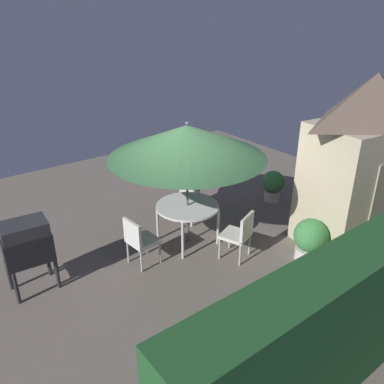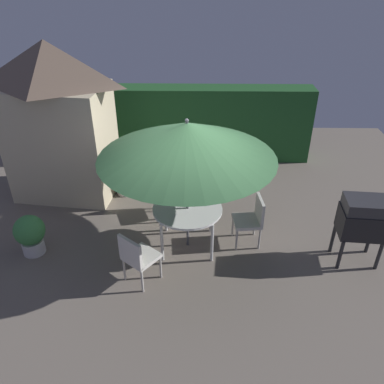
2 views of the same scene
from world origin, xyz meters
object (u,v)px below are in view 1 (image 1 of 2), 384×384
(patio_table, at_px, (187,208))
(bbq_grill, at_px, (27,243))
(potted_plant_by_shed, at_px, (273,185))
(chair_toward_hedge, at_px, (240,233))
(garden_shed, at_px, (362,161))
(chair_near_shed, at_px, (189,191))
(potted_plant_by_grill, at_px, (310,239))
(chair_far_side, at_px, (139,239))
(patio_umbrella, at_px, (187,141))

(patio_table, relative_size, bbq_grill, 0.98)
(bbq_grill, relative_size, potted_plant_by_shed, 1.65)
(patio_table, relative_size, chair_toward_hedge, 1.30)
(garden_shed, xyz_separation_m, chair_near_shed, (1.85, -2.71, -1.08))
(chair_toward_hedge, relative_size, potted_plant_by_grill, 1.13)
(patio_table, bearing_deg, chair_near_shed, -128.67)
(chair_toward_hedge, relative_size, potted_plant_by_shed, 1.23)
(bbq_grill, xyz_separation_m, chair_near_shed, (-3.52, -0.57, -0.33))
(patio_table, bearing_deg, chair_far_side, 5.42)
(patio_umbrella, xyz_separation_m, chair_near_shed, (-0.74, -0.92, -1.49))
(chair_near_shed, xyz_separation_m, potted_plant_by_shed, (-1.91, 0.67, -0.12))
(chair_near_shed, relative_size, potted_plant_by_grill, 1.13)
(garden_shed, relative_size, potted_plant_by_shed, 4.30)
(patio_table, height_order, potted_plant_by_shed, patio_table)
(chair_toward_hedge, distance_m, potted_plant_by_grill, 1.24)
(patio_umbrella, bearing_deg, garden_shed, 145.46)
(patio_table, xyz_separation_m, chair_toward_hedge, (-0.40, 1.01, -0.19))
(potted_plant_by_shed, distance_m, potted_plant_by_grill, 2.41)
(chair_far_side, distance_m, chair_toward_hedge, 1.75)
(potted_plant_by_grill, bearing_deg, potted_plant_by_shed, -122.32)
(potted_plant_by_shed, bearing_deg, potted_plant_by_grill, 57.68)
(patio_umbrella, bearing_deg, patio_table, 88.03)
(garden_shed, relative_size, potted_plant_by_grill, 3.95)
(patio_table, bearing_deg, potted_plant_by_shed, -174.63)
(patio_table, xyz_separation_m, potted_plant_by_shed, (-2.65, -0.25, -0.31))
(patio_umbrella, xyz_separation_m, chair_toward_hedge, (-0.40, 1.01, -1.49))
(garden_shed, relative_size, chair_near_shed, 3.49)
(patio_umbrella, bearing_deg, chair_near_shed, -128.67)
(garden_shed, height_order, potted_plant_by_grill, garden_shed)
(garden_shed, xyz_separation_m, bbq_grill, (5.38, -2.13, -0.75))
(bbq_grill, distance_m, chair_toward_hedge, 3.47)
(garden_shed, height_order, patio_umbrella, garden_shed)
(chair_far_side, relative_size, chair_toward_hedge, 1.00)
(chair_near_shed, bearing_deg, chair_far_side, 29.09)
(patio_umbrella, distance_m, chair_toward_hedge, 1.84)
(garden_shed, bearing_deg, chair_far_side, -24.39)
(bbq_grill, xyz_separation_m, chair_toward_hedge, (-3.18, 1.35, -0.33))
(bbq_grill, bearing_deg, garden_shed, 158.37)
(garden_shed, height_order, bbq_grill, garden_shed)
(chair_far_side, bearing_deg, patio_table, -174.58)
(chair_far_side, relative_size, potted_plant_by_grill, 1.13)
(bbq_grill, bearing_deg, chair_near_shed, -170.75)
(chair_near_shed, height_order, potted_plant_by_grill, chair_near_shed)
(bbq_grill, relative_size, potted_plant_by_grill, 1.51)
(chair_near_shed, bearing_deg, potted_plant_by_grill, 102.84)
(garden_shed, xyz_separation_m, patio_umbrella, (2.59, -1.78, 0.41))
(potted_plant_by_grill, bearing_deg, bbq_grill, -27.29)
(patio_umbrella, xyz_separation_m, potted_plant_by_shed, (-2.65, -0.25, -1.61))
(chair_near_shed, bearing_deg, garden_shed, 124.39)
(garden_shed, height_order, potted_plant_by_shed, garden_shed)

